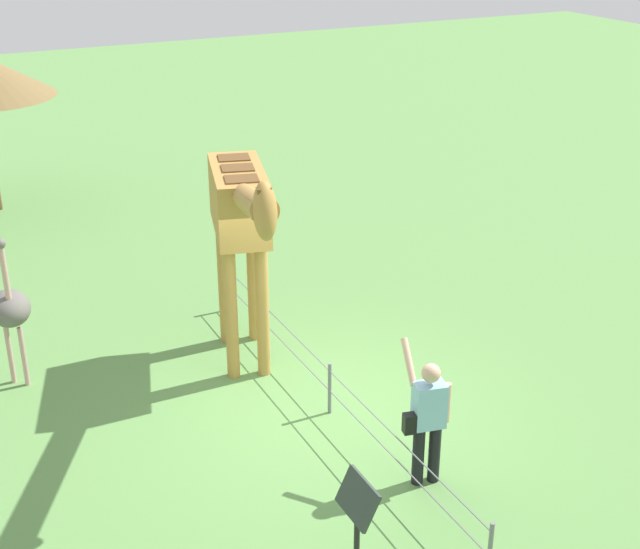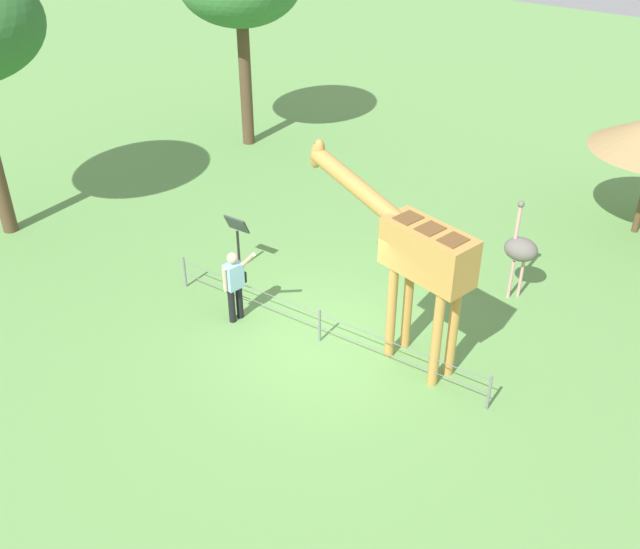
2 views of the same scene
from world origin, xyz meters
name	(u,v)px [view 1 (image 1 of 2)]	position (x,y,z in m)	size (l,w,h in m)	color
ground_plane	(326,414)	(0.00, 0.00, 0.00)	(60.00, 60.00, 0.00)	#60934C
giraffe	(242,217)	(-1.60, -0.47, 2.34)	(3.93, 1.52, 3.67)	#BC8942
visitor	(427,416)	(1.81, 0.39, 0.90)	(0.69, 0.59, 1.71)	black
ostrich	(9,309)	(-2.61, -3.50, 1.18)	(0.70, 0.56, 2.25)	#CC9E93
info_sign	(357,514)	(3.00, -1.18, 0.95)	(0.56, 0.21, 1.32)	black
wire_fence	(330,386)	(0.00, 0.06, 0.40)	(7.05, 0.05, 0.75)	slate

